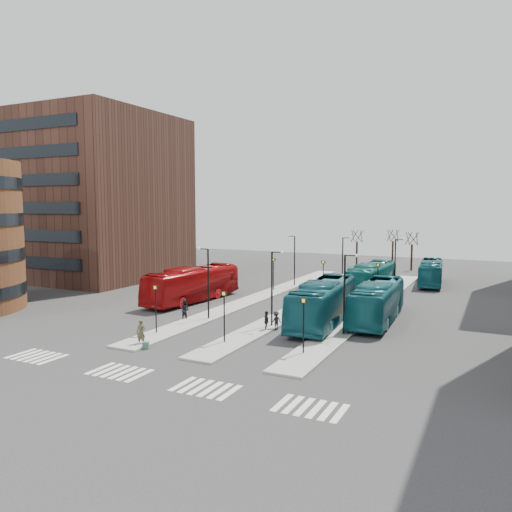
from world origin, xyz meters
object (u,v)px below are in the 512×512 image
at_px(commuter_c, 276,320).
at_px(commuter_b, 266,321).
at_px(red_bus, 193,284).
at_px(teal_bus_c, 377,301).
at_px(teal_bus_a, 323,302).
at_px(commuter_a, 185,310).
at_px(suitcase, 146,345).
at_px(teal_bus_b, 371,278).
at_px(traveller, 141,333).
at_px(teal_bus_d, 431,273).

bearing_deg(commuter_c, commuter_b, -0.99).
height_order(red_bus, teal_bus_c, red_bus).
bearing_deg(teal_bus_a, commuter_b, -129.86).
height_order(teal_bus_c, commuter_a, teal_bus_c).
relative_size(suitcase, commuter_a, 0.28).
bearing_deg(teal_bus_b, commuter_c, -96.40).
bearing_deg(commuter_a, traveller, 101.41).
distance_m(red_bus, commuter_a, 8.43).
bearing_deg(teal_bus_d, suitcase, -115.27).
bearing_deg(red_bus, commuter_a, -56.61).
height_order(teal_bus_a, commuter_b, teal_bus_a).
distance_m(teal_bus_a, commuter_a, 11.93).
xyz_separation_m(red_bus, teal_bus_a, (15.22, -3.40, 0.04)).
distance_m(traveller, commuter_b, 9.78).
xyz_separation_m(teal_bus_b, commuter_c, (-2.89, -20.13, -0.95)).
bearing_deg(commuter_a, teal_bus_b, -120.17).
bearing_deg(teal_bus_b, suitcase, -105.08).
distance_m(red_bus, traveller, 16.44).
height_order(teal_bus_b, commuter_a, teal_bus_b).
relative_size(teal_bus_a, commuter_b, 8.07).
bearing_deg(teal_bus_d, commuter_b, -111.04).
distance_m(red_bus, teal_bus_d, 30.45).
height_order(red_bus, commuter_c, red_bus).
relative_size(suitcase, traveller, 0.27).
height_order(teal_bus_a, teal_bus_c, teal_bus_a).
bearing_deg(teal_bus_a, teal_bus_c, 32.14).
height_order(suitcase, commuter_b, commuter_b).
bearing_deg(teal_bus_b, red_bus, -137.98).
xyz_separation_m(teal_bus_b, teal_bus_c, (3.67, -13.55, -0.00)).
height_order(teal_bus_b, commuter_b, teal_bus_b).
distance_m(suitcase, commuter_c, 10.67).
relative_size(teal_bus_a, teal_bus_c, 1.07).
xyz_separation_m(teal_bus_d, commuter_c, (-8.17, -29.42, -0.78)).
bearing_deg(teal_bus_a, commuter_a, -165.29).
height_order(suitcase, teal_bus_d, teal_bus_d).
height_order(teal_bus_c, commuter_c, teal_bus_c).
xyz_separation_m(traveller, commuter_a, (-1.76, 8.01, -0.03)).
bearing_deg(red_bus, teal_bus_b, 45.10).
bearing_deg(teal_bus_a, commuter_c, -130.97).
bearing_deg(commuter_a, red_bus, -62.44).
height_order(suitcase, commuter_c, commuter_c).
height_order(traveller, commuter_b, traveller).
height_order(commuter_a, commuter_b, commuter_a).
relative_size(teal_bus_c, commuter_b, 7.53).
height_order(teal_bus_b, traveller, teal_bus_b).
height_order(teal_bus_a, commuter_c, teal_bus_a).
xyz_separation_m(suitcase, commuter_a, (-2.62, 8.60, 0.63)).
height_order(red_bus, commuter_a, red_bus).
xyz_separation_m(commuter_a, commuter_b, (8.05, -0.53, -0.08)).
bearing_deg(teal_bus_c, teal_bus_b, 102.53).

